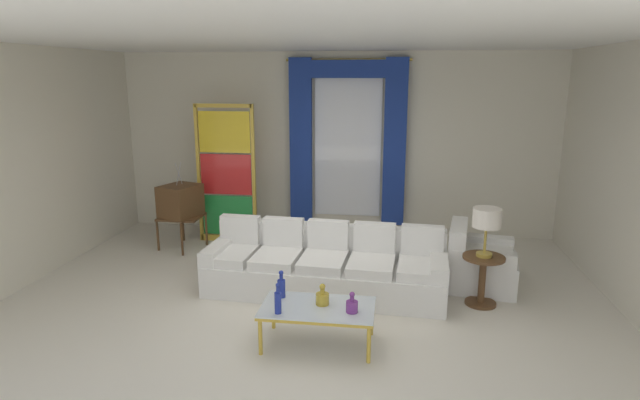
{
  "coord_description": "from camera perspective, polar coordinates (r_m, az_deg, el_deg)",
  "views": [
    {
      "loc": [
        0.98,
        -5.57,
        2.62
      ],
      "look_at": [
        0.06,
        0.9,
        1.05
      ],
      "focal_mm": 29.17,
      "sensor_mm": 36.0,
      "label": 1
    }
  ],
  "objects": [
    {
      "name": "ground_plane",
      "position": [
        6.23,
        -1.73,
        -11.36
      ],
      "size": [
        16.0,
        16.0,
        0.0
      ],
      "primitive_type": "plane",
      "color": "silver"
    },
    {
      "name": "wall_rear",
      "position": [
        8.76,
        1.65,
        6.16
      ],
      "size": [
        8.0,
        0.12,
        3.0
      ],
      "primitive_type": "cube",
      "color": "silver",
      "rests_on": "ground"
    },
    {
      "name": "wall_left",
      "position": [
        7.8,
        -28.55,
        3.61
      ],
      "size": [
        0.12,
        7.0,
        3.0
      ],
      "primitive_type": "cube",
      "color": "silver",
      "rests_on": "ground"
    },
    {
      "name": "wall_right",
      "position": [
        6.82,
        31.16,
        2.09
      ],
      "size": [
        0.12,
        7.0,
        3.0
      ],
      "primitive_type": "cube",
      "color": "silver",
      "rests_on": "ground"
    },
    {
      "name": "ceiling_slab",
      "position": [
        6.46,
        -0.65,
        17.06
      ],
      "size": [
        8.0,
        7.6,
        0.04
      ],
      "primitive_type": "cube",
      "color": "white"
    },
    {
      "name": "curtained_window",
      "position": [
        8.54,
        3.03,
        7.59
      ],
      "size": [
        2.0,
        0.17,
        2.7
      ],
      "color": "white",
      "rests_on": "ground"
    },
    {
      "name": "couch_white_long",
      "position": [
        6.49,
        0.63,
        -7.38
      ],
      "size": [
        2.96,
        1.08,
        0.86
      ],
      "color": "white",
      "rests_on": "ground"
    },
    {
      "name": "coffee_table",
      "position": [
        5.23,
        -0.23,
        -11.96
      ],
      "size": [
        1.12,
        0.63,
        0.41
      ],
      "color": "silver",
      "rests_on": "ground"
    },
    {
      "name": "bottle_blue_decanter",
      "position": [
        5.08,
        3.52,
        -11.46
      ],
      "size": [
        0.11,
        0.11,
        0.21
      ],
      "color": "#753384",
      "rests_on": "coffee_table"
    },
    {
      "name": "bottle_crystal_tall",
      "position": [
        5.04,
        -4.64,
        -11.01
      ],
      "size": [
        0.07,
        0.07,
        0.31
      ],
      "color": "navy",
      "rests_on": "coffee_table"
    },
    {
      "name": "bottle_amber_squat",
      "position": [
        5.22,
        0.27,
        -10.65
      ],
      "size": [
        0.13,
        0.13,
        0.22
      ],
      "color": "gold",
      "rests_on": "coffee_table"
    },
    {
      "name": "bottle_ruby_flask",
      "position": [
        5.38,
        -4.26,
        -9.47
      ],
      "size": [
        0.08,
        0.08,
        0.29
      ],
      "color": "navy",
      "rests_on": "coffee_table"
    },
    {
      "name": "vintage_tv",
      "position": [
        8.23,
        -15.07,
        -0.25
      ],
      "size": [
        0.67,
        0.72,
        1.35
      ],
      "color": "brown",
      "rests_on": "ground"
    },
    {
      "name": "armchair_white",
      "position": [
        6.92,
        16.86,
        -6.8
      ],
      "size": [
        0.93,
        0.92,
        0.8
      ],
      "color": "white",
      "rests_on": "ground"
    },
    {
      "name": "stained_glass_divider",
      "position": [
        8.34,
        -10.25,
        2.49
      ],
      "size": [
        0.95,
        0.05,
        2.2
      ],
      "color": "gold",
      "rests_on": "ground"
    },
    {
      "name": "peacock_figurine",
      "position": [
        7.97,
        -8.18,
        -4.16
      ],
      "size": [
        0.44,
        0.6,
        0.5
      ],
      "color": "beige",
      "rests_on": "ground"
    },
    {
      "name": "round_side_table",
      "position": [
        6.38,
        17.39,
        -7.94
      ],
      "size": [
        0.48,
        0.48,
        0.59
      ],
      "color": "brown",
      "rests_on": "ground"
    },
    {
      "name": "table_lamp_brass",
      "position": [
        6.17,
        17.83,
        -2.1
      ],
      "size": [
        0.32,
        0.32,
        0.57
      ],
      "color": "#B29338",
      "rests_on": "round_side_table"
    }
  ]
}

